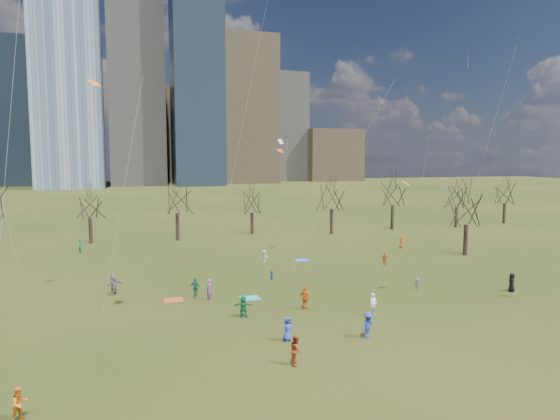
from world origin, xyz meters
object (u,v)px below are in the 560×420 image
object	(u,v)px
person_0	(287,329)
person_1	(373,305)
blanket_navy	(302,260)
person_2	(296,350)
blanket_crimson	(174,300)
blanket_teal	(250,298)
person_4	(305,298)

from	to	relation	value
person_0	person_1	distance (m)	8.34
blanket_navy	person_1	bearing A→B (deg)	-95.36
blanket_navy	person_1	distance (m)	21.66
person_1	person_2	xyz separation A→B (m)	(-8.50, -6.70, -0.02)
person_1	blanket_navy	bearing A→B (deg)	65.17
blanket_navy	person_0	size ratio (longest dim) A/B	1.01
blanket_navy	blanket_crimson	world-z (taller)	same
blanket_teal	person_4	bearing A→B (deg)	-52.71
blanket_teal	person_1	size ratio (longest dim) A/B	0.89
blanket_crimson	person_1	world-z (taller)	person_1
blanket_teal	blanket_navy	size ratio (longest dim) A/B	1.00
person_2	person_4	distance (m)	10.70
blanket_crimson	person_1	xyz separation A→B (m)	(14.05, -8.93, 0.88)
person_1	blanket_crimson	bearing A→B (deg)	128.08
blanket_navy	person_0	xyz separation A→B (m)	(-9.83, -24.49, 0.78)
person_0	person_4	distance (m)	7.02
blanket_teal	person_0	distance (m)	10.59
blanket_crimson	person_1	distance (m)	16.67
blanket_navy	person_0	bearing A→B (deg)	-111.87
person_0	person_2	size ratio (longest dim) A/B	0.91
blanket_teal	person_1	bearing A→B (deg)	-44.62
blanket_navy	person_4	bearing A→B (deg)	-108.99
person_0	person_1	xyz separation A→B (m)	(7.81, 2.94, 0.10)
person_4	blanket_teal	bearing A→B (deg)	1.11
person_0	person_4	xyz separation A→B (m)	(3.49, 6.08, 0.14)
blanket_teal	blanket_crimson	distance (m)	6.46
person_0	blanket_teal	bearing A→B (deg)	68.63
person_0	person_2	world-z (taller)	person_2
blanket_teal	person_4	distance (m)	5.70
person_4	person_1	bearing A→B (deg)	-162.26
blanket_crimson	person_4	xyz separation A→B (m)	(9.74, -5.79, 0.92)
blanket_navy	person_4	distance (m)	19.49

